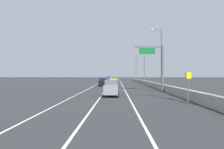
{
  "coord_description": "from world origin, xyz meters",
  "views": [
    {
      "loc": [
        0.0,
        -2.52,
        2.78
      ],
      "look_at": [
        -0.93,
        40.41,
        2.81
      ],
      "focal_mm": 33.23,
      "sensor_mm": 36.0,
      "label": 1
    }
  ],
  "objects": [
    {
      "name": "lane_stripe_right",
      "position": [
        1.5,
        55.0,
        0.0
      ],
      "size": [
        0.16,
        130.0,
        0.0
      ],
      "primitive_type": "cube",
      "color": "silver",
      "rests_on": "ground_plane"
    },
    {
      "name": "lane_stripe_left",
      "position": [
        -5.5,
        55.0,
        0.0
      ],
      "size": [
        0.16,
        130.0,
        0.0
      ],
      "primitive_type": "cube",
      "color": "silver",
      "rests_on": "ground_plane"
    },
    {
      "name": "lamp_post_right_second",
      "position": [
        8.45,
        37.6,
        6.6
      ],
      "size": [
        2.14,
        0.44,
        11.66
      ],
      "color": "#4C4C51",
      "rests_on": "ground_plane"
    },
    {
      "name": "car_yellow_4",
      "position": [
        -0.64,
        40.36,
        1.03
      ],
      "size": [
        1.88,
        4.38,
        2.06
      ],
      "color": "gold",
      "rests_on": "ground_plane"
    },
    {
      "name": "lamp_post_right_third",
      "position": [
        8.59,
        63.08,
        6.6
      ],
      "size": [
        2.14,
        0.44,
        11.66
      ],
      "color": "#4C4C51",
      "rests_on": "ground_plane"
    },
    {
      "name": "lamp_post_right_fourth",
      "position": [
        8.44,
        88.57,
        6.6
      ],
      "size": [
        2.14,
        0.44,
        11.66
      ],
      "color": "#4C4C51",
      "rests_on": "ground_plane"
    },
    {
      "name": "car_black_2",
      "position": [
        -3.34,
        47.72,
        0.98
      ],
      "size": [
        2.07,
        4.66,
        1.97
      ],
      "color": "black",
      "rests_on": "ground_plane"
    },
    {
      "name": "ground_plane",
      "position": [
        0.0,
        64.0,
        0.0
      ],
      "size": [
        320.0,
        320.0,
        0.0
      ],
      "primitive_type": "plane",
      "color": "#2D2D30"
    },
    {
      "name": "lane_stripe_center",
      "position": [
        -2.0,
        55.0,
        0.0
      ],
      "size": [
        0.16,
        130.0,
        0.0
      ],
      "primitive_type": "cube",
      "color": "silver",
      "rests_on": "ground_plane"
    },
    {
      "name": "jersey_barrier_right",
      "position": [
        8.01,
        40.0,
        0.55
      ],
      "size": [
        0.6,
        120.0,
        1.1
      ],
      "primitive_type": "cube",
      "color": "#9E998E",
      "rests_on": "ground_plane"
    },
    {
      "name": "car_gray_1",
      "position": [
        -0.63,
        23.97,
        1.04
      ],
      "size": [
        1.94,
        4.28,
        2.11
      ],
      "color": "slate",
      "rests_on": "ground_plane"
    },
    {
      "name": "car_blue_3",
      "position": [
        -3.29,
        79.65,
        1.03
      ],
      "size": [
        1.91,
        4.06,
        2.08
      ],
      "color": "#1E389E",
      "rests_on": "ground_plane"
    },
    {
      "name": "overhead_sign_gantry",
      "position": [
        6.67,
        31.02,
        4.73
      ],
      "size": [
        4.68,
        0.36,
        7.5
      ],
      "color": "#47474C",
      "rests_on": "ground_plane"
    },
    {
      "name": "car_green_0",
      "position": [
        -0.27,
        59.48,
        1.03
      ],
      "size": [
        1.96,
        4.59,
        2.07
      ],
      "color": "#196033",
      "rests_on": "ground_plane"
    },
    {
      "name": "speed_advisory_sign",
      "position": [
        7.11,
        18.22,
        1.76
      ],
      "size": [
        0.6,
        0.11,
        3.0
      ],
      "color": "#4C4C51",
      "rests_on": "ground_plane"
    }
  ]
}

